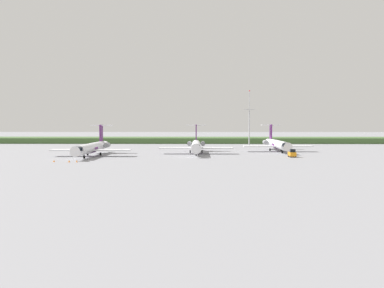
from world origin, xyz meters
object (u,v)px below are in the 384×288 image
Objects in this scene: regional_jet_third at (277,144)px; safety_cone_front_marker at (54,161)px; regional_jet_nearest at (92,147)px; safety_cone_rear_marker at (77,161)px; antenna_mast at (249,123)px; safety_cone_mid_marker at (69,161)px; regional_jet_second at (196,145)px; baggage_tug at (292,154)px.

regional_jet_third is 71.11m from safety_cone_front_marker.
regional_jet_nearest is 56.36× the size of safety_cone_rear_marker.
safety_cone_front_marker is (-57.20, -66.57, -9.35)m from antenna_mast.
safety_cone_rear_marker is at bearing -127.44° from antenna_mast.
safety_cone_front_marker is at bearing -130.67° from antenna_mast.
regional_jet_third is 67.99m from safety_cone_mid_marker.
regional_jet_second is at bearing 36.30° from safety_cone_front_marker.
antenna_mast reaches higher than safety_cone_front_marker.
regional_jet_second is at bearing -118.56° from antenna_mast.
safety_cone_front_marker is (-34.92, -25.66, -2.26)m from regional_jet_second.
safety_cone_rear_marker is (1.87, -0.02, 0.00)m from safety_cone_mid_marker.
safety_cone_rear_marker is (-56.22, -35.26, -2.26)m from regional_jet_third.
regional_jet_second is 1.34× the size of antenna_mast.
antenna_mast is 86.19m from safety_cone_mid_marker.
safety_cone_front_marker is (-4.83, -16.73, -2.26)m from regional_jet_nearest.
baggage_tug is (-0.17, -20.98, -1.53)m from regional_jet_third.
regional_jet_second is at bearing 16.53° from regional_jet_nearest.
regional_jet_second is 56.36× the size of safety_cone_front_marker.
regional_jet_second is 43.39m from safety_cone_front_marker.
regional_jet_second reaches higher than baggage_tug.
regional_jet_nearest and regional_jet_second have the same top height.
antenna_mast reaches higher than regional_jet_second.
safety_cone_mid_marker is (3.92, -0.53, 0.00)m from safety_cone_front_marker.
safety_cone_mid_marker is 1.87m from safety_cone_rear_marker.
baggage_tug is at bearing 14.29° from safety_cone_rear_marker.
safety_cone_mid_marker is (-53.27, -67.11, -9.35)m from antenna_mast.
safety_cone_mid_marker is at bearing -166.17° from baggage_tug.
regional_jet_third is at bearing 31.25° from safety_cone_mid_marker.
regional_jet_third is 21.04m from baggage_tug.
safety_cone_rear_marker is (0.97, -17.28, -2.26)m from regional_jet_nearest.
antenna_mast is (22.27, 40.91, 7.09)m from regional_jet_second.
regional_jet_third is 56.36× the size of safety_cone_front_marker.
baggage_tug is 63.35m from safety_cone_front_marker.
baggage_tug is (4.65, -52.84, -8.62)m from antenna_mast.
antenna_mast is at bearing 98.60° from regional_jet_third.
regional_jet_second reaches higher than safety_cone_mid_marker.
safety_cone_rear_marker is at bearing -138.02° from regional_jet_second.
baggage_tug is at bearing -23.90° from regional_jet_second.
regional_jet_third reaches higher than safety_cone_mid_marker.
regional_jet_third reaches higher than safety_cone_front_marker.
safety_cone_mid_marker and safety_cone_rear_marker have the same top height.
safety_cone_front_marker is (-61.84, -13.73, -0.73)m from baggage_tug.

